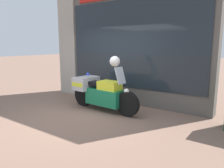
{
  "coord_description": "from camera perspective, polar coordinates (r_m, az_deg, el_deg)",
  "views": [
    {
      "loc": [
        3.85,
        -4.09,
        1.9
      ],
      "look_at": [
        0.04,
        1.26,
        0.7
      ],
      "focal_mm": 35.0,
      "sensor_mm": 36.0,
      "label": 1
    }
  ],
  "objects": [
    {
      "name": "ground_plane",
      "position": [
        5.93,
        -7.48,
        -8.43
      ],
      "size": [
        60.0,
        60.0,
        0.0
      ],
      "primitive_type": "plane",
      "color": "#7A5B4C"
    },
    {
      "name": "white_helmet",
      "position": [
        5.89,
        0.75,
        5.94
      ],
      "size": [
        0.28,
        0.28,
        0.28
      ],
      "primitive_type": "sphere",
      "color": "white",
      "rests_on": "paramedic_motorcycle"
    },
    {
      "name": "window_display",
      "position": [
        7.19,
        5.49,
        -1.08
      ],
      "size": [
        4.42,
        0.3,
        2.02
      ],
      "color": "slate",
      "rests_on": "ground"
    },
    {
      "name": "paramedic_motorcycle",
      "position": [
        6.38,
        -3.25,
        -1.95
      ],
      "size": [
        2.34,
        0.78,
        1.3
      ],
      "rotation": [
        0.0,
        0.0,
        -0.05
      ],
      "color": "black",
      "rests_on": "ground"
    },
    {
      "name": "shop_building",
      "position": [
        7.41,
        0.69,
        9.99
      ],
      "size": [
        5.69,
        0.55,
        3.69
      ],
      "color": "#56514C",
      "rests_on": "ground"
    }
  ]
}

